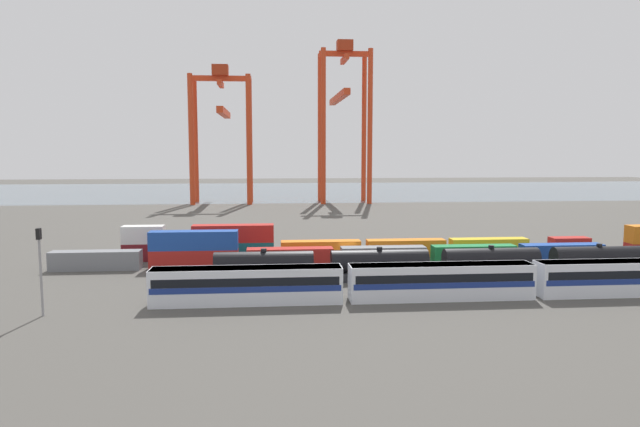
% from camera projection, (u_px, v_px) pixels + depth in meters
% --- Properties ---
extents(ground_plane, '(420.00, 420.00, 0.00)m').
position_uv_depth(ground_plane, '(323.00, 225.00, 124.78)').
color(ground_plane, '#4C4944').
extents(harbour_water, '(400.00, 110.00, 0.01)m').
position_uv_depth(harbour_water, '(299.00, 191.00, 230.97)').
color(harbour_water, slate).
rests_on(harbour_water, ground_plane).
extents(passenger_train, '(62.66, 3.14, 3.90)m').
position_uv_depth(passenger_train, '(441.00, 280.00, 62.62)').
color(passenger_train, silver).
rests_on(passenger_train, ground_plane).
extents(freight_tank_row, '(70.07, 2.76, 4.22)m').
position_uv_depth(freight_tank_row, '(491.00, 263.00, 73.04)').
color(freight_tank_row, '#232326').
rests_on(freight_tank_row, ground_plane).
extents(signal_mast, '(0.36, 0.60, 8.75)m').
position_uv_depth(signal_mast, '(40.00, 260.00, 55.76)').
color(signal_mast, gray).
rests_on(signal_mast, ground_plane).
extents(shipping_container_0, '(12.10, 2.44, 2.60)m').
position_uv_depth(shipping_container_0, '(96.00, 260.00, 78.10)').
color(shipping_container_0, slate).
rests_on(shipping_container_0, ground_plane).
extents(shipping_container_1, '(12.10, 2.44, 2.60)m').
position_uv_depth(shipping_container_1, '(194.00, 259.00, 79.25)').
color(shipping_container_1, '#AD211C').
rests_on(shipping_container_1, ground_plane).
extents(shipping_container_2, '(12.10, 2.44, 2.60)m').
position_uv_depth(shipping_container_2, '(194.00, 240.00, 78.96)').
color(shipping_container_2, '#1C4299').
rests_on(shipping_container_2, shipping_container_1).
extents(shipping_container_3, '(12.10, 2.44, 2.60)m').
position_uv_depth(shipping_container_3, '(290.00, 257.00, 80.40)').
color(shipping_container_3, '#AD211C').
rests_on(shipping_container_3, ground_plane).
extents(shipping_container_4, '(12.10, 2.44, 2.60)m').
position_uv_depth(shipping_container_4, '(383.00, 256.00, 81.55)').
color(shipping_container_4, slate).
rests_on(shipping_container_4, ground_plane).
extents(shipping_container_5, '(12.10, 2.44, 2.60)m').
position_uv_depth(shipping_container_5, '(473.00, 254.00, 82.70)').
color(shipping_container_5, '#197538').
rests_on(shipping_container_5, ground_plane).
extents(shipping_container_6, '(12.10, 2.44, 2.60)m').
position_uv_depth(shipping_container_6, '(561.00, 253.00, 83.86)').
color(shipping_container_6, '#1C4299').
rests_on(shipping_container_6, ground_plane).
extents(shipping_container_9, '(6.04, 2.44, 2.60)m').
position_uv_depth(shipping_container_9, '(144.00, 252.00, 84.62)').
color(shipping_container_9, maroon).
rests_on(shipping_container_9, ground_plane).
extents(shipping_container_10, '(6.04, 2.44, 2.60)m').
position_uv_depth(shipping_container_10, '(143.00, 235.00, 84.34)').
color(shipping_container_10, silver).
rests_on(shipping_container_10, shipping_container_9).
extents(shipping_container_11, '(12.10, 2.44, 2.60)m').
position_uv_depth(shipping_container_11, '(233.00, 250.00, 85.76)').
color(shipping_container_11, '#146066').
rests_on(shipping_container_11, ground_plane).
extents(shipping_container_12, '(12.10, 2.44, 2.60)m').
position_uv_depth(shipping_container_12, '(233.00, 233.00, 85.48)').
color(shipping_container_12, '#AD211C').
rests_on(shipping_container_12, shipping_container_11).
extents(shipping_container_13, '(12.10, 2.44, 2.60)m').
position_uv_depth(shipping_container_13, '(321.00, 249.00, 86.91)').
color(shipping_container_13, orange).
rests_on(shipping_container_13, ground_plane).
extents(shipping_container_14, '(12.10, 2.44, 2.60)m').
position_uv_depth(shipping_container_14, '(406.00, 248.00, 88.05)').
color(shipping_container_14, orange).
rests_on(shipping_container_14, ground_plane).
extents(shipping_container_15, '(12.10, 2.44, 2.60)m').
position_uv_depth(shipping_container_15, '(489.00, 247.00, 89.19)').
color(shipping_container_15, gold).
rests_on(shipping_container_15, ground_plane).
extents(shipping_container_16, '(6.04, 2.44, 2.60)m').
position_uv_depth(shipping_container_16, '(569.00, 245.00, 90.33)').
color(shipping_container_16, '#AD211C').
rests_on(shipping_container_16, ground_plane).
extents(gantry_crane_west, '(18.54, 33.33, 41.90)m').
position_uv_depth(gantry_crane_west, '(222.00, 121.00, 176.20)').
color(gantry_crane_west, red).
rests_on(gantry_crane_west, ground_plane).
extents(gantry_crane_central, '(15.77, 41.74, 49.70)m').
position_uv_depth(gantry_crane_central, '(343.00, 108.00, 179.97)').
color(gantry_crane_central, red).
rests_on(gantry_crane_central, ground_plane).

